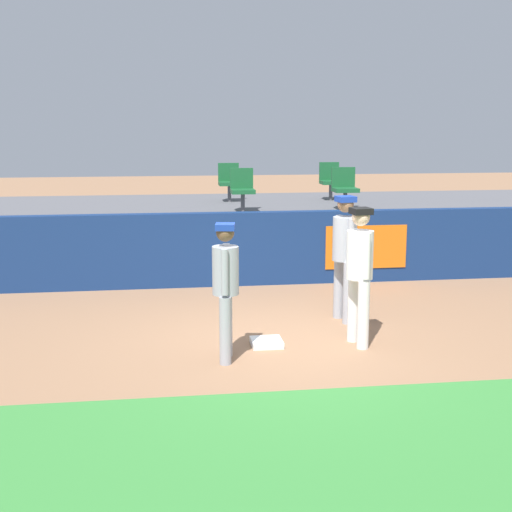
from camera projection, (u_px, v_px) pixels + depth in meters
ground_plane at (279, 343)px, 9.23m from camera, size 60.00×60.00×0.00m
grass_foreground_strip at (338, 448)px, 6.23m from camera, size 18.00×2.80×0.01m
first_base at (267, 342)px, 9.10m from camera, size 0.40×0.40×0.08m
player_fielder_home at (360, 267)px, 8.97m from camera, size 0.38×0.58×1.80m
player_runner_visitor at (344, 249)px, 10.07m from camera, size 0.40×0.51×1.83m
player_coach_visitor at (226, 282)px, 8.38m from camera, size 0.36×0.47×1.69m
field_wall at (247, 249)px, 12.44m from camera, size 18.00×0.26×1.31m
bleacher_platform at (232, 231)px, 14.95m from camera, size 18.00×4.80×1.14m
seat_back_center at (229, 180)px, 15.41m from camera, size 0.46×0.44×0.84m
seat_back_right at (330, 179)px, 15.72m from camera, size 0.45×0.44×0.84m
seat_front_center at (242, 187)px, 13.67m from camera, size 0.45×0.44×0.84m
seat_front_right at (345, 186)px, 13.95m from camera, size 0.48×0.44×0.84m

